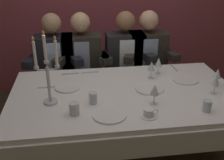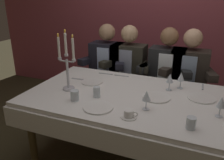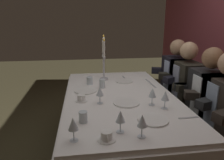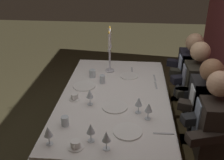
# 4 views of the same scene
# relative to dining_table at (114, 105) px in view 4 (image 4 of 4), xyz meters

# --- Properties ---
(ground_plane) EXTENTS (12.00, 12.00, 0.00)m
(ground_plane) POSITION_rel_dining_table_xyz_m (0.00, 0.00, -0.62)
(ground_plane) COLOR #3B3521
(dining_table) EXTENTS (1.94, 1.14, 0.74)m
(dining_table) POSITION_rel_dining_table_xyz_m (0.00, 0.00, 0.00)
(dining_table) COLOR white
(dining_table) RESTS_ON ground_plane
(candelabra) EXTENTS (0.19, 0.11, 0.57)m
(candelabra) POSITION_rel_dining_table_xyz_m (-0.60, -0.11, 0.35)
(candelabra) COLOR silver
(candelabra) RESTS_ON dining_table
(dinner_plate_0) EXTENTS (0.25, 0.25, 0.01)m
(dinner_plate_0) POSITION_rel_dining_table_xyz_m (0.22, 0.02, 0.13)
(dinner_plate_0) COLOR white
(dinner_plate_0) RESTS_ON dining_table
(dinner_plate_1) EXTENTS (0.24, 0.24, 0.01)m
(dinner_plate_1) POSITION_rel_dining_table_xyz_m (0.59, 0.16, 0.13)
(dinner_plate_1) COLOR white
(dinner_plate_1) RESTS_ON dining_table
(dinner_plate_2) EXTENTS (0.25, 0.25, 0.01)m
(dinner_plate_2) POSITION_rel_dining_table_xyz_m (-0.17, -0.35, 0.13)
(dinner_plate_2) COLOR white
(dinner_plate_2) RESTS_ON dining_table
(dinner_plate_3) EXTENTS (0.22, 0.22, 0.01)m
(dinner_plate_3) POSITION_rel_dining_table_xyz_m (-0.48, 0.14, 0.13)
(dinner_plate_3) COLOR white
(dinner_plate_3) RESTS_ON dining_table
(wine_glass_0) EXTENTS (0.07, 0.07, 0.16)m
(wine_glass_0) POSITION_rel_dining_table_xyz_m (0.38, 0.33, 0.23)
(wine_glass_0) COLOR silver
(wine_glass_0) RESTS_ON dining_table
(wine_glass_1) EXTENTS (0.07, 0.07, 0.16)m
(wine_glass_1) POSITION_rel_dining_table_xyz_m (0.29, 0.25, 0.24)
(wine_glass_1) COLOR silver
(wine_glass_1) RESTS_ON dining_table
(wine_glass_2) EXTENTS (0.07, 0.07, 0.16)m
(wine_glass_2) POSITION_rel_dining_table_xyz_m (0.81, 0.01, 0.24)
(wine_glass_2) COLOR silver
(wine_glass_2) RESTS_ON dining_table
(wine_glass_3) EXTENTS (0.07, 0.07, 0.16)m
(wine_glass_3) POSITION_rel_dining_table_xyz_m (0.73, -0.12, 0.23)
(wine_glass_3) COLOR silver
(wine_glass_3) RESTS_ON dining_table
(wine_glass_4) EXTENTS (0.07, 0.07, 0.16)m
(wine_glass_4) POSITION_rel_dining_table_xyz_m (0.19, -0.22, 0.23)
(wine_glass_4) COLOR silver
(wine_glass_4) RESTS_ON dining_table
(wine_glass_5) EXTENTS (0.07, 0.07, 0.16)m
(wine_glass_5) POSITION_rel_dining_table_xyz_m (0.79, -0.44, 0.23)
(wine_glass_5) COLOR silver
(wine_glass_5) RESTS_ON dining_table
(water_tumbler_0) EXTENTS (0.07, 0.07, 0.09)m
(water_tumbler_0) POSITION_rel_dining_table_xyz_m (0.54, -0.38, 0.16)
(water_tumbler_0) COLOR silver
(water_tumbler_0) RESTS_ON dining_table
(water_tumbler_1) EXTENTS (0.07, 0.07, 0.09)m
(water_tumbler_1) POSITION_rel_dining_table_xyz_m (-0.42, -0.29, 0.17)
(water_tumbler_1) COLOR silver
(water_tumbler_1) RESTS_ON dining_table
(water_tumbler_2) EXTENTS (0.06, 0.06, 0.10)m
(water_tumbler_2) POSITION_rel_dining_table_xyz_m (-0.28, -0.16, 0.17)
(water_tumbler_2) COLOR silver
(water_tumbler_2) RESTS_ON dining_table
(coffee_cup_0) EXTENTS (0.13, 0.12, 0.06)m
(coffee_cup_0) POSITION_rel_dining_table_xyz_m (0.81, -0.23, 0.15)
(coffee_cup_0) COLOR white
(coffee_cup_0) RESTS_ON dining_table
(coffee_cup_1) EXTENTS (0.13, 0.12, 0.06)m
(coffee_cup_1) POSITION_rel_dining_table_xyz_m (0.10, -0.39, 0.15)
(coffee_cup_1) COLOR white
(coffee_cup_1) RESTS_ON dining_table
(spoon_0) EXTENTS (0.17, 0.03, 0.01)m
(spoon_0) POSITION_rel_dining_table_xyz_m (-0.45, 0.44, 0.12)
(spoon_0) COLOR #B7B7BC
(spoon_0) RESTS_ON dining_table
(spoon_1) EXTENTS (0.02, 0.17, 0.01)m
(spoon_1) POSITION_rel_dining_table_xyz_m (0.59, 0.45, 0.12)
(spoon_1) COLOR #B7B7BC
(spoon_1) RESTS_ON dining_table
(fork_2) EXTENTS (0.17, 0.03, 0.01)m
(fork_2) POSITION_rel_dining_table_xyz_m (-0.65, 0.17, 0.12)
(fork_2) COLOR #B7B7BC
(fork_2) RESTS_ON dining_table
(fork_3) EXTENTS (0.17, 0.03, 0.01)m
(fork_3) POSITION_rel_dining_table_xyz_m (-0.27, 0.44, 0.12)
(fork_3) COLOR #B7B7BC
(fork_3) RESTS_ON dining_table
(seated_diner_0) EXTENTS (0.63, 0.48, 1.24)m
(seated_diner_0) POSITION_rel_dining_table_xyz_m (-0.63, 0.89, 0.11)
(seated_diner_0) COLOR brown
(seated_diner_0) RESTS_ON ground_plane
(seated_diner_1) EXTENTS (0.63, 0.48, 1.24)m
(seated_diner_1) POSITION_rel_dining_table_xyz_m (-0.33, 0.89, 0.11)
(seated_diner_1) COLOR brown
(seated_diner_1) RESTS_ON ground_plane
(seated_diner_2) EXTENTS (0.63, 0.48, 1.24)m
(seated_diner_2) POSITION_rel_dining_table_xyz_m (0.16, 0.89, 0.11)
(seated_diner_2) COLOR brown
(seated_diner_2) RESTS_ON ground_plane
(seated_diner_3) EXTENTS (0.63, 0.48, 1.24)m
(seated_diner_3) POSITION_rel_dining_table_xyz_m (0.42, 0.89, 0.11)
(seated_diner_3) COLOR brown
(seated_diner_3) RESTS_ON ground_plane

